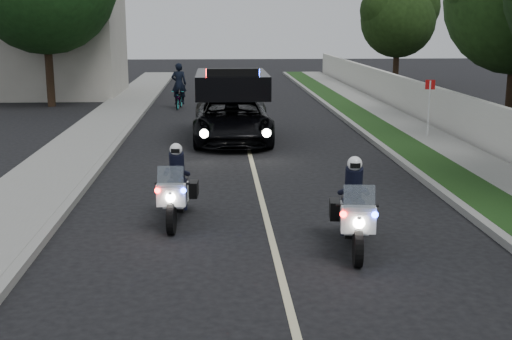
{
  "coord_description": "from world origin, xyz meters",
  "views": [
    {
      "loc": [
        -0.96,
        -9.59,
        3.85
      ],
      "look_at": [
        -0.21,
        3.06,
        1.0
      ],
      "focal_mm": 46.53,
      "sensor_mm": 36.0,
      "label": 1
    }
  ],
  "objects": [
    {
      "name": "tree_right_e",
      "position": [
        10.14,
        31.17,
        0.0
      ],
      "size": [
        5.92,
        5.92,
        7.6
      ],
      "primitive_type": null,
      "rotation": [
        0.0,
        0.0,
        0.38
      ],
      "color": "#1B3410",
      "rests_on": "ground"
    },
    {
      "name": "tree_left_near",
      "position": [
        -8.57,
        21.47,
        0.0
      ],
      "size": [
        7.42,
        7.42,
        10.95
      ],
      "primitive_type": null,
      "rotation": [
        0.0,
        0.0,
        -0.14
      ],
      "color": "#163B13",
      "rests_on": "ground"
    },
    {
      "name": "lane_marking",
      "position": [
        0.0,
        10.0,
        0.0
      ],
      "size": [
        0.12,
        50.0,
        0.01
      ],
      "primitive_type": "cube",
      "color": "#BFB78C",
      "rests_on": "ground"
    },
    {
      "name": "curb_left",
      "position": [
        -4.1,
        10.0,
        0.07
      ],
      "size": [
        0.2,
        60.0,
        0.15
      ],
      "primitive_type": "cube",
      "color": "gray",
      "rests_on": "ground"
    },
    {
      "name": "sidewalk_right",
      "position": [
        6.1,
        10.0,
        0.08
      ],
      "size": [
        1.4,
        60.0,
        0.16
      ],
      "primitive_type": "cube",
      "color": "gray",
      "rests_on": "ground"
    },
    {
      "name": "grass_verge",
      "position": [
        4.8,
        10.0,
        0.08
      ],
      "size": [
        1.2,
        60.0,
        0.16
      ],
      "primitive_type": "cube",
      "color": "#193814",
      "rests_on": "ground"
    },
    {
      "name": "curb_right",
      "position": [
        4.1,
        10.0,
        0.07
      ],
      "size": [
        0.2,
        60.0,
        0.15
      ],
      "primitive_type": "cube",
      "color": "gray",
      "rests_on": "ground"
    },
    {
      "name": "property_wall",
      "position": [
        7.1,
        10.0,
        0.75
      ],
      "size": [
        0.22,
        60.0,
        1.5
      ],
      "primitive_type": "cube",
      "color": "beige",
      "rests_on": "ground"
    },
    {
      "name": "building_far",
      "position": [
        -10.0,
        26.0,
        3.5
      ],
      "size": [
        8.0,
        6.0,
        7.0
      ],
      "primitive_type": "cube",
      "color": "#A8A396",
      "rests_on": "ground"
    },
    {
      "name": "bicycle",
      "position": [
        -2.63,
        20.28,
        0.0
      ],
      "size": [
        0.7,
        1.63,
        0.83
      ],
      "primitive_type": "imported",
      "rotation": [
        0.0,
        0.0,
        -0.09
      ],
      "color": "black",
      "rests_on": "ground"
    },
    {
      "name": "tree_right_d",
      "position": [
        10.01,
        14.53,
        0.0
      ],
      "size": [
        6.68,
        6.68,
        8.84
      ],
      "primitive_type": null,
      "rotation": [
        0.0,
        0.0,
        0.31
      ],
      "color": "#204216",
      "rests_on": "ground"
    },
    {
      "name": "cyclist",
      "position": [
        -2.63,
        20.28,
        0.0
      ],
      "size": [
        0.67,
        0.45,
        1.83
      ],
      "primitive_type": "imported",
      "rotation": [
        0.0,
        0.0,
        3.13
      ],
      "color": "black",
      "rests_on": "ground"
    },
    {
      "name": "police_suv",
      "position": [
        -0.46,
        11.94,
        0.0
      ],
      "size": [
        2.49,
        5.37,
        2.61
      ],
      "primitive_type": "imported",
      "rotation": [
        0.0,
        0.0,
        0.0
      ],
      "color": "black",
      "rests_on": "ground"
    },
    {
      "name": "sidewalk_left",
      "position": [
        -5.2,
        10.0,
        0.08
      ],
      "size": [
        2.0,
        60.0,
        0.16
      ],
      "primitive_type": "cube",
      "color": "gray",
      "rests_on": "ground"
    },
    {
      "name": "police_moto_left",
      "position": [
        -1.77,
        2.96,
        0.0
      ],
      "size": [
        0.76,
        1.87,
        1.55
      ],
      "primitive_type": null,
      "rotation": [
        0.0,
        0.0,
        -0.07
      ],
      "color": "silver",
      "rests_on": "ground"
    },
    {
      "name": "ground",
      "position": [
        0.0,
        0.0,
        0.0
      ],
      "size": [
        120.0,
        120.0,
        0.0
      ],
      "primitive_type": "plane",
      "color": "black",
      "rests_on": "ground"
    },
    {
      "name": "sign_post",
      "position": [
        6.0,
        11.7,
        0.0
      ],
      "size": [
        0.39,
        0.39,
        2.05
      ],
      "primitive_type": null,
      "rotation": [
        0.0,
        0.0,
        -0.25
      ],
      "color": "#A4170B",
      "rests_on": "ground"
    },
    {
      "name": "police_moto_right",
      "position": [
        1.35,
        1.16,
        0.0
      ],
      "size": [
        0.88,
        1.97,
        1.62
      ],
      "primitive_type": null,
      "rotation": [
        0.0,
        0.0,
        -0.11
      ],
      "color": "silver",
      "rests_on": "ground"
    }
  ]
}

